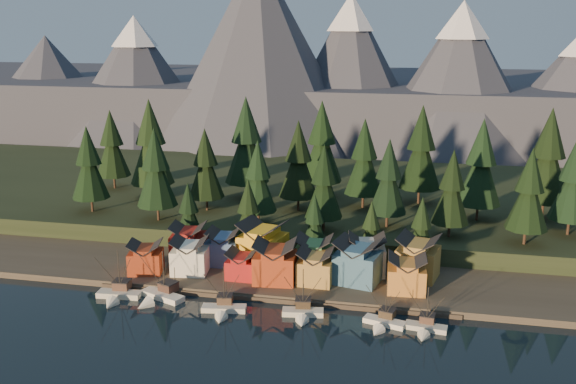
% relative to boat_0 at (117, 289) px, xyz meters
% --- Properties ---
extents(ground, '(500.00, 500.00, 0.00)m').
position_rel_boat_0_xyz_m(ground, '(33.78, -9.73, -2.32)').
color(ground, black).
rests_on(ground, ground).
extents(shore_strip, '(400.00, 50.00, 1.50)m').
position_rel_boat_0_xyz_m(shore_strip, '(33.78, 30.27, -1.57)').
color(shore_strip, '#3B352B').
rests_on(shore_strip, ground).
extents(hillside, '(420.00, 100.00, 6.00)m').
position_rel_boat_0_xyz_m(hillside, '(33.78, 80.27, 0.68)').
color(hillside, black).
rests_on(hillside, ground).
extents(dock, '(80.00, 4.00, 1.00)m').
position_rel_boat_0_xyz_m(dock, '(33.78, 6.77, -1.82)').
color(dock, '#4C4336').
rests_on(dock, ground).
extents(mountain_ridge, '(560.00, 190.00, 90.00)m').
position_rel_boat_0_xyz_m(mountain_ridge, '(29.58, 203.86, 23.73)').
color(mountain_ridge, '#494C5D').
rests_on(mountain_ridge, ground).
extents(boat_0, '(10.12, 10.89, 12.00)m').
position_rel_boat_0_xyz_m(boat_0, '(0.00, 0.00, 0.00)').
color(boat_0, beige).
rests_on(boat_0, ground).
extents(boat_1, '(11.12, 11.59, 12.06)m').
position_rel_boat_0_xyz_m(boat_1, '(9.16, 1.21, -0.07)').
color(boat_1, white).
rests_on(boat_1, ground).
extents(boat_2, '(9.86, 10.49, 10.87)m').
position_rel_boat_0_xyz_m(boat_2, '(24.92, -2.02, -0.28)').
color(boat_2, beige).
rests_on(boat_2, ground).
extents(boat_4, '(9.09, 9.67, 11.04)m').
position_rel_boat_0_xyz_m(boat_4, '(41.53, -0.33, -0.14)').
color(boat_4, beige).
rests_on(boat_4, ground).
extents(boat_5, '(9.09, 9.54, 10.24)m').
position_rel_boat_0_xyz_m(boat_5, '(58.07, -1.26, -0.36)').
color(boat_5, white).
rests_on(boat_5, ground).
extents(boat_6, '(8.65, 9.23, 9.88)m').
position_rel_boat_0_xyz_m(boat_6, '(66.37, -1.85, -0.44)').
color(boat_6, beige).
rests_on(boat_6, ground).
extents(house_front_0, '(8.95, 8.63, 7.56)m').
position_rel_boat_0_xyz_m(house_front_0, '(1.34, 12.51, 3.15)').
color(house_front_0, '#963217').
rests_on(house_front_0, shore_strip).
extents(house_front_1, '(9.14, 8.86, 8.46)m').
position_rel_boat_0_xyz_m(house_front_1, '(11.68, 14.53, 3.62)').
color(house_front_1, white).
rests_on(house_front_1, shore_strip).
extents(house_front_2, '(6.77, 6.82, 6.58)m').
position_rel_boat_0_xyz_m(house_front_2, '(24.56, 14.00, 2.63)').
color(house_front_2, '#A11918').
rests_on(house_front_2, shore_strip).
extents(house_front_3, '(10.07, 9.67, 9.50)m').
position_rel_boat_0_xyz_m(house_front_3, '(32.47, 13.52, 4.17)').
color(house_front_3, '#9E3718').
rests_on(house_front_3, shore_strip).
extents(house_front_4, '(7.99, 8.59, 7.96)m').
position_rel_boat_0_xyz_m(house_front_4, '(41.73, 14.73, 3.36)').
color(house_front_4, '#AB813C').
rests_on(house_front_4, shore_strip).
extents(house_front_5, '(11.36, 10.71, 10.13)m').
position_rel_boat_0_xyz_m(house_front_5, '(50.98, 16.71, 4.49)').
color(house_front_5, '#355F7D').
rests_on(house_front_5, shore_strip).
extents(house_front_6, '(8.66, 8.24, 8.21)m').
position_rel_boat_0_xyz_m(house_front_6, '(62.04, 14.01, 3.49)').
color(house_front_6, '#C27B31').
rests_on(house_front_6, shore_strip).
extents(house_back_0, '(9.26, 8.98, 9.04)m').
position_rel_boat_0_xyz_m(house_back_0, '(8.22, 22.86, 3.92)').
color(house_back_0, maroon).
rests_on(house_back_0, shore_strip).
extents(house_back_1, '(8.06, 8.15, 8.61)m').
position_rel_boat_0_xyz_m(house_back_1, '(17.68, 21.70, 3.70)').
color(house_back_1, '#3B5C8C').
rests_on(house_back_1, shore_strip).
extents(house_back_2, '(12.11, 11.47, 10.95)m').
position_rel_boat_0_xyz_m(house_back_2, '(27.30, 22.80, 4.93)').
color(house_back_2, gold).
rests_on(house_back_2, shore_strip).
extents(house_back_3, '(8.53, 7.59, 8.68)m').
position_rel_boat_0_xyz_m(house_back_3, '(40.18, 21.22, 3.74)').
color(house_back_3, '#437C47').
rests_on(house_back_3, shore_strip).
extents(house_back_4, '(9.62, 9.33, 9.27)m').
position_rel_boat_0_xyz_m(house_back_4, '(52.49, 22.51, 4.04)').
color(house_back_4, beige).
rests_on(house_back_4, shore_strip).
extents(house_back_5, '(10.67, 10.76, 10.04)m').
position_rel_boat_0_xyz_m(house_back_5, '(64.31, 22.41, 4.45)').
color(house_back_5, olive).
rests_on(house_back_5, shore_strip).
extents(tree_hill_0, '(10.72, 10.72, 24.97)m').
position_rel_boat_0_xyz_m(tree_hill_0, '(-28.22, 42.27, 17.33)').
color(tree_hill_0, '#332319').
rests_on(tree_hill_0, hillside).
extents(tree_hill_1, '(13.30, 13.30, 30.99)m').
position_rel_boat_0_xyz_m(tree_hill_1, '(-16.22, 58.27, 20.62)').
color(tree_hill_1, '#332319').
rests_on(tree_hill_1, hillside).
extents(tree_hill_2, '(11.09, 11.09, 25.83)m').
position_rel_boat_0_xyz_m(tree_hill_2, '(-6.22, 38.27, 17.80)').
color(tree_hill_2, '#332319').
rests_on(tree_hill_2, hillside).
extents(tree_hill_3, '(10.35, 10.35, 24.10)m').
position_rel_boat_0_xyz_m(tree_hill_3, '(3.78, 50.27, 16.85)').
color(tree_hill_3, '#332319').
rests_on(tree_hill_3, hillside).
extents(tree_hill_4, '(13.56, 13.56, 31.58)m').
position_rel_boat_0_xyz_m(tree_hill_4, '(11.78, 65.27, 20.94)').
color(tree_hill_4, '#332319').
rests_on(tree_hill_4, hillside).
extents(tree_hill_5, '(9.93, 9.93, 23.14)m').
position_rel_boat_0_xyz_m(tree_hill_5, '(21.78, 40.27, 16.32)').
color(tree_hill_5, '#332319').
rests_on(tree_hill_5, hillside).
extents(tree_hill_6, '(11.34, 11.34, 26.42)m').
position_rel_boat_0_xyz_m(tree_hill_6, '(29.78, 55.27, 18.12)').
color(tree_hill_6, '#332319').
rests_on(tree_hill_6, hillside).
extents(tree_hill_7, '(9.93, 9.93, 23.14)m').
position_rel_boat_0_xyz_m(tree_hill_7, '(39.78, 38.27, 16.32)').
color(tree_hill_7, '#332319').
rests_on(tree_hill_7, hillside).
extents(tree_hill_8, '(11.37, 11.37, 26.48)m').
position_rel_boat_0_xyz_m(tree_hill_8, '(47.78, 62.27, 18.15)').
color(tree_hill_8, '#332319').
rests_on(tree_hill_8, hillside).
extents(tree_hill_9, '(10.27, 10.27, 23.91)m').
position_rel_boat_0_xyz_m(tree_hill_9, '(55.78, 45.27, 16.75)').
color(tree_hill_9, '#332319').
rests_on(tree_hill_9, hillside).
extents(tree_hill_10, '(12.78, 12.78, 29.77)m').
position_rel_boat_0_xyz_m(tree_hill_10, '(63.78, 70.27, 19.95)').
color(tree_hill_10, '#332319').
rests_on(tree_hill_10, hillside).
extents(tree_hill_11, '(9.73, 9.73, 22.67)m').
position_rel_boat_0_xyz_m(tree_hill_11, '(71.78, 40.27, 16.06)').
color(tree_hill_11, '#332319').
rests_on(tree_hill_11, hillside).
extents(tree_hill_12, '(12.17, 12.17, 28.35)m').
position_rel_boat_0_xyz_m(tree_hill_12, '(79.78, 56.27, 19.17)').
color(tree_hill_12, '#332319').
rests_on(tree_hill_12, hillside).
extents(tree_hill_13, '(10.35, 10.35, 24.11)m').
position_rel_boat_0_xyz_m(tree_hill_13, '(89.78, 38.27, 16.85)').
color(tree_hill_13, '#332319').
rests_on(tree_hill_13, hillside).
extents(tree_hill_14, '(13.28, 13.28, 30.93)m').
position_rel_boat_0_xyz_m(tree_hill_14, '(97.78, 62.27, 20.59)').
color(tree_hill_14, '#332319').
rests_on(tree_hill_14, hillside).
extents(tree_hill_15, '(12.91, 12.91, 30.08)m').
position_rel_boat_0_xyz_m(tree_hill_15, '(33.78, 72.27, 20.12)').
color(tree_hill_15, '#332319').
rests_on(tree_hill_15, hillside).
extents(tree_hill_16, '(11.12, 11.12, 25.90)m').
position_rel_boat_0_xyz_m(tree_hill_16, '(-34.22, 68.27, 17.83)').
color(tree_hill_16, '#332319').
rests_on(tree_hill_16, hillside).
extents(tree_hill_17, '(10.99, 10.99, 25.61)m').
position_rel_boat_0_xyz_m(tree_hill_17, '(101.78, 48.27, 17.67)').
color(tree_hill_17, '#332319').
rests_on(tree_hill_17, hillside).
extents(tree_shore_0, '(7.62, 7.62, 17.75)m').
position_rel_boat_0_xyz_m(tree_shore_0, '(5.78, 30.27, 8.87)').
color(tree_shore_0, '#332319').
rests_on(tree_shore_0, shore_strip).
extents(tree_shore_1, '(8.38, 8.38, 19.52)m').
position_rel_boat_0_xyz_m(tree_shore_1, '(21.78, 30.27, 9.84)').
color(tree_shore_1, '#332319').
rests_on(tree_shore_1, shore_strip).
extents(tree_shore_2, '(7.10, 7.10, 16.55)m').
position_rel_boat_0_xyz_m(tree_shore_2, '(38.78, 30.27, 8.21)').
color(tree_shore_2, '#332319').
rests_on(tree_shore_2, shore_strip).
extents(tree_shore_3, '(6.70, 6.70, 15.61)m').
position_rel_boat_0_xyz_m(tree_shore_3, '(52.78, 30.27, 7.70)').
color(tree_shore_3, '#332319').
rests_on(tree_shore_3, shore_strip).
extents(tree_shore_4, '(7.43, 7.43, 17.30)m').
position_rel_boat_0_xyz_m(tree_shore_4, '(64.78, 30.27, 8.62)').
color(tree_shore_4, '#332319').
rests_on(tree_shore_4, shore_strip).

